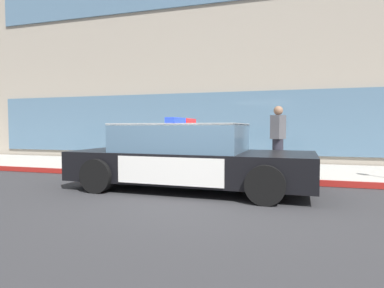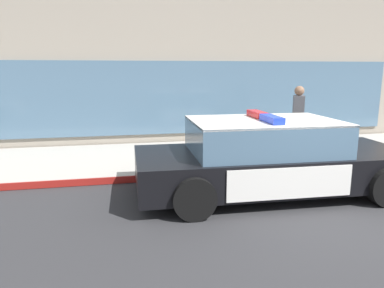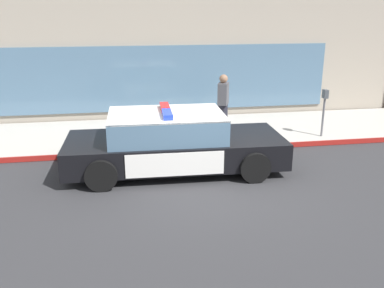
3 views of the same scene
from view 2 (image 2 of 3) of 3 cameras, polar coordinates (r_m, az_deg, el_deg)
The scene contains 7 objects.
ground at distance 6.59m, azimuth 20.81°, elevation -9.17°, with size 48.00×48.00×0.00m, color #303033.
sidewalk at distance 9.67m, azimuth 9.42°, elevation -1.51°, with size 48.00×3.30×0.15m, color #B2ADA3.
curb_red_paint at distance 8.19m, azimuth 13.57°, elevation -4.10°, with size 28.80×0.04×0.14m, color maroon.
storefront_building at distance 15.61m, azimuth 3.15°, elevation 18.85°, with size 25.24×9.13×8.41m.
police_cruiser at distance 6.75m, azimuth 12.19°, elevation -2.10°, with size 5.02×2.25×1.49m.
fire_hydrant at distance 8.21m, azimuth 1.91°, elevation -0.66°, with size 0.34×0.39×0.73m.
pedestrian_on_sidewalk at distance 9.48m, azimuth 16.37°, elevation 3.68°, with size 0.40×0.47×1.71m.
Camera 2 is at (-3.42, -5.15, 2.26)m, focal length 33.72 mm.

